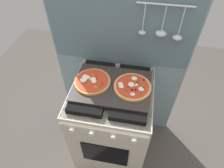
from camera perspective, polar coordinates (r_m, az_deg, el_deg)
name	(u,v)px	position (r m, az deg, el deg)	size (l,w,h in m)	color
ground_plane	(112,145)	(2.11, 0.00, -17.64)	(4.00, 4.00, 0.00)	#4C4742
kitchen_backsplash	(119,68)	(1.67, 2.20, 4.87)	(1.10, 0.09, 1.55)	#7A939E
stove	(112,122)	(1.71, -0.01, -11.08)	(0.60, 0.64, 0.90)	beige
baking_tray	(112,86)	(1.35, 0.00, -0.53)	(0.54, 0.38, 0.02)	#2D2826
pizza_left	(92,81)	(1.36, -5.90, 0.91)	(0.26, 0.26, 0.03)	#C18947
pizza_right	(132,86)	(1.33, 6.08, -0.68)	(0.26, 0.26, 0.03)	tan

